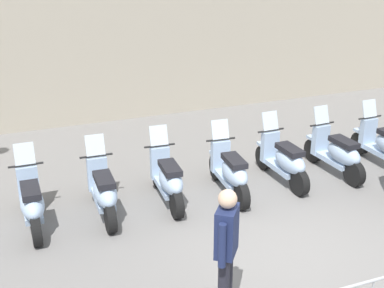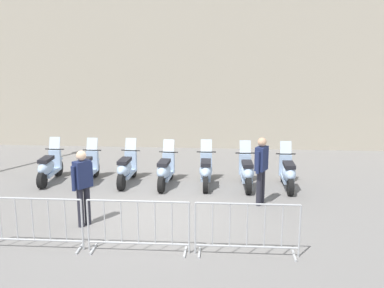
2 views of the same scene
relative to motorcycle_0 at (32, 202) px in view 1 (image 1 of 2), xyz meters
The scene contains 9 objects.
ground_plane 4.08m from the motorcycle_0, 26.57° to the right, with size 120.00×120.00×0.00m, color slate.
motorcycle_0 is the anchor object (origin of this frame).
motorcycle_1 1.14m from the motorcycle_0, ahead, with size 0.56×1.73×1.24m.
motorcycle_2 2.27m from the motorcycle_0, ahead, with size 0.56×1.72×1.24m.
motorcycle_3 3.41m from the motorcycle_0, ahead, with size 0.56×1.72×1.24m.
motorcycle_4 4.56m from the motorcycle_0, ahead, with size 0.61×1.72×1.24m.
motorcycle_5 5.70m from the motorcycle_0, ahead, with size 0.64×1.72×1.24m.
motorcycle_6 6.83m from the motorcycle_0, ahead, with size 0.60×1.72×1.24m.
officer_mid_plaza 3.65m from the motorcycle_0, 50.96° to the right, with size 0.38×0.48×1.73m.
Camera 1 is at (-3.12, -5.94, 4.38)m, focal length 49.14 mm.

